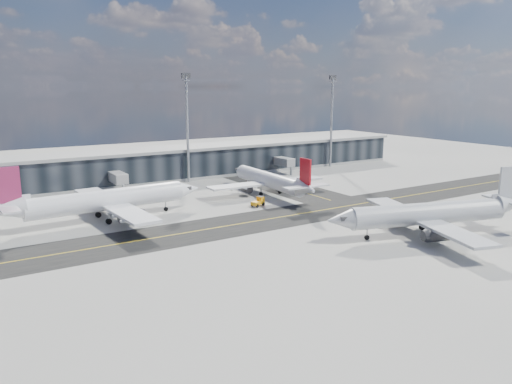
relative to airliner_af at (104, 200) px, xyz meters
The scene contains 9 objects.
ground 36.63m from the airliner_af, 33.22° to the right, with size 300.00×300.00×0.00m, color gray.
taxiway_lanes 35.81m from the airliner_af, 15.00° to the right, with size 180.00×63.00×0.03m.
terminal_concourse 46.41m from the airliner_af, 48.92° to the left, with size 152.00×19.80×8.80m.
floodlight_masts 43.01m from the airliner_af, 42.64° to the left, with size 102.50×0.70×28.90m.
airliner_af is the anchor object (origin of this frame).
airliner_redtail 40.22m from the airliner_af, ahead, with size 30.33×35.61×10.56m.
airliner_near 60.37m from the airliner_af, 41.01° to the right, with size 37.87×32.64×11.43m.
baggage_tug 32.26m from the airliner_af, 10.02° to the right, with size 3.54×2.57×2.01m.
service_van 51.94m from the airliner_af, 10.60° to the left, with size 2.13×4.62×1.28m, color white.
Camera 1 is at (-55.38, -74.68, 25.43)m, focal length 35.00 mm.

